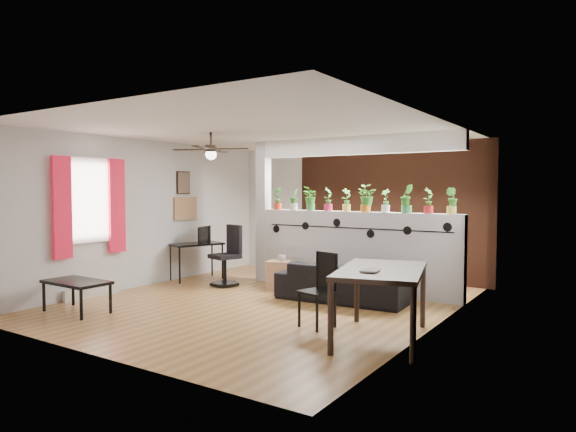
{
  "coord_description": "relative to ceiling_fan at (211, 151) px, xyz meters",
  "views": [
    {
      "loc": [
        4.53,
        -6.29,
        1.73
      ],
      "look_at": [
        0.03,
        0.6,
        1.29
      ],
      "focal_mm": 32.0,
      "sensor_mm": 36.0,
      "label": 1
    }
  ],
  "objects": [
    {
      "name": "framed_art",
      "position": [
        -1.78,
        1.2,
        -0.46
      ],
      "size": [
        0.03,
        0.34,
        0.44
      ],
      "color": "#8C7259",
      "rests_on": "room_shell"
    },
    {
      "name": "coffee_table",
      "position": [
        -1.03,
        -1.66,
        -1.91
      ],
      "size": [
        0.97,
        0.55,
        0.45
      ],
      "color": "black",
      "rests_on": "ground"
    },
    {
      "name": "computer_desk",
      "position": [
        -1.45,
        1.2,
        -1.68
      ],
      "size": [
        0.81,
        1.08,
        0.7
      ],
      "color": "black",
      "rests_on": "ground"
    },
    {
      "name": "office_chair",
      "position": [
        -0.55,
        1.05,
        -1.85
      ],
      "size": [
        0.56,
        0.57,
        1.06
      ],
      "color": "black",
      "rests_on": "ground"
    },
    {
      "name": "potted_plant_1",
      "position": [
        0.37,
        1.8,
        -0.76
      ],
      "size": [
        0.2,
        0.22,
        0.37
      ],
      "color": "silver",
      "rests_on": "partition_wall"
    },
    {
      "name": "window_assembly",
      "position": [
        -1.76,
        -0.9,
        -0.81
      ],
      "size": [
        0.09,
        1.3,
        1.55
      ],
      "color": "white",
      "rests_on": "room_shell"
    },
    {
      "name": "room_shell",
      "position": [
        0.8,
        0.3,
        -1.01
      ],
      "size": [
        6.3,
        7.1,
        2.9
      ],
      "color": "brown",
      "rests_on": "ground"
    },
    {
      "name": "potted_plant_2",
      "position": [
        0.72,
        1.8,
        -0.74
      ],
      "size": [
        0.27,
        0.27,
        0.42
      ],
      "color": "green",
      "rests_on": "partition_wall"
    },
    {
      "name": "baseboard_heater",
      "position": [
        -1.74,
        -0.9,
        -2.22
      ],
      "size": [
        0.08,
        1.0,
        0.18
      ],
      "primitive_type": "cube",
      "color": "beige",
      "rests_on": "ground"
    },
    {
      "name": "pier_column",
      "position": [
        -0.31,
        1.8,
        -1.01
      ],
      "size": [
        0.22,
        0.2,
        2.6
      ],
      "primitive_type": "cube",
      "color": "#BCBCC1",
      "rests_on": "ground"
    },
    {
      "name": "sofa",
      "position": [
        1.74,
        1.04,
        -2.03
      ],
      "size": [
        1.95,
        0.87,
        0.56
      ],
      "primitive_type": "imported",
      "rotation": [
        0.0,
        0.0,
        3.2
      ],
      "color": "black",
      "rests_on": "ground"
    },
    {
      "name": "potted_plant_3",
      "position": [
        1.07,
        1.8,
        -0.75
      ],
      "size": [
        0.18,
        0.21,
        0.41
      ],
      "color": "#CD204A",
      "rests_on": "partition_wall"
    },
    {
      "name": "vine_decal",
      "position": [
        1.6,
        1.7,
        -1.23
      ],
      "size": [
        3.31,
        0.01,
        0.3
      ],
      "color": "black",
      "rests_on": "partition_wall"
    },
    {
      "name": "cup",
      "position": [
        0.43,
        1.31,
        -1.77
      ],
      "size": [
        0.14,
        0.14,
        0.11
      ],
      "primitive_type": "imported",
      "rotation": [
        0.0,
        0.0,
        0.08
      ],
      "color": "gray",
      "rests_on": "cube_shelf"
    },
    {
      "name": "ceiling_header",
      "position": [
        1.6,
        1.8,
        0.14
      ],
      "size": [
        3.6,
        0.18,
        0.3
      ],
      "primitive_type": "cube",
      "color": "white",
      "rests_on": "room_shell"
    },
    {
      "name": "potted_plant_5",
      "position": [
        1.78,
        1.8,
        -0.72
      ],
      "size": [
        0.24,
        0.2,
        0.45
      ],
      "color": "#C57017",
      "rests_on": "partition_wall"
    },
    {
      "name": "potted_plant_4",
      "position": [
        1.42,
        1.8,
        -0.76
      ],
      "size": [
        0.23,
        0.25,
        0.39
      ],
      "color": "#EBE852",
      "rests_on": "partition_wall"
    },
    {
      "name": "potted_plant_6",
      "position": [
        2.13,
        1.8,
        -0.76
      ],
      "size": [
        0.23,
        0.2,
        0.38
      ],
      "color": "white",
      "rests_on": "partition_wall"
    },
    {
      "name": "folding_chair",
      "position": [
        2.19,
        -0.41,
        -1.76
      ],
      "size": [
        0.46,
        0.46,
        0.93
      ],
      "color": "black",
      "rests_on": "ground"
    },
    {
      "name": "dining_table",
      "position": [
        3.05,
        -0.55,
        -1.58
      ],
      "size": [
        1.27,
        1.69,
        0.82
      ],
      "color": "black",
      "rests_on": "ground"
    },
    {
      "name": "cube_shelf",
      "position": [
        0.38,
        1.31,
        -2.07
      ],
      "size": [
        0.49,
        0.46,
        0.49
      ],
      "primitive_type": "cube",
      "rotation": [
        0.0,
        0.0,
        0.32
      ],
      "color": "tan",
      "rests_on": "ground"
    },
    {
      "name": "partition_wall",
      "position": [
        1.6,
        1.8,
        -1.64
      ],
      "size": [
        3.6,
        0.18,
        1.35
      ],
      "primitive_type": "cube",
      "color": "#BCBCC1",
      "rests_on": "ground"
    },
    {
      "name": "potted_plant_8",
      "position": [
        2.83,
        1.8,
        -0.75
      ],
      "size": [
        0.21,
        0.24,
        0.4
      ],
      "color": "red",
      "rests_on": "partition_wall"
    },
    {
      "name": "book",
      "position": [
        2.95,
        -0.85,
        -1.48
      ],
      "size": [
        0.22,
        0.27,
        0.02
      ],
      "primitive_type": "imported",
      "rotation": [
        0.0,
        0.0,
        0.17
      ],
      "color": "gray",
      "rests_on": "dining_table"
    },
    {
      "name": "corkboard",
      "position": [
        -1.78,
        1.25,
        -0.96
      ],
      "size": [
        0.03,
        0.6,
        0.45
      ],
      "primitive_type": "cube",
      "color": "#9F744D",
      "rests_on": "room_shell"
    },
    {
      "name": "potted_plant_9",
      "position": [
        3.18,
        1.8,
        -0.75
      ],
      "size": [
        0.24,
        0.21,
        0.4
      ],
      "color": "gold",
      "rests_on": "partition_wall"
    },
    {
      "name": "ceiling_fan",
      "position": [
        0.0,
        0.0,
        0.0
      ],
      "size": [
        1.19,
        1.19,
        0.43
      ],
      "color": "black",
      "rests_on": "room_shell"
    },
    {
      "name": "brick_panel",
      "position": [
        1.6,
        3.27,
        -1.01
      ],
      "size": [
        3.9,
        0.05,
        2.6
      ],
      "primitive_type": "cube",
      "color": "#9D4B2D",
      "rests_on": "ground"
    },
    {
      "name": "monitor",
      "position": [
        -1.45,
        1.35,
        -1.53
      ],
      "size": [
        0.31,
        0.14,
        0.17
      ],
      "primitive_type": "imported",
      "rotation": [
        0.0,
        0.0,
        1.89
      ],
      "color": "black",
      "rests_on": "computer_desk"
    },
    {
      "name": "potted_plant_7",
      "position": [
        2.48,
        1.8,
        -0.73
      ],
      "size": [
        0.3,
        0.29,
        0.45
      ],
      "color": "#348F47",
      "rests_on": "partition_wall"
    },
    {
      "name": "potted_plant_0",
      "position": [
        0.02,
        1.8,
        -0.74
      ],
      "size": [
        0.25,
        0.27,
        0.42
      ],
      "color": "red",
      "rests_on": "partition_wall"
    }
  ]
}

